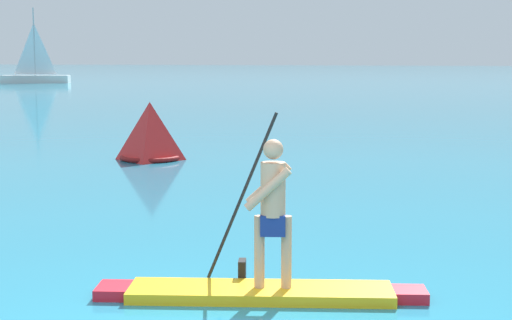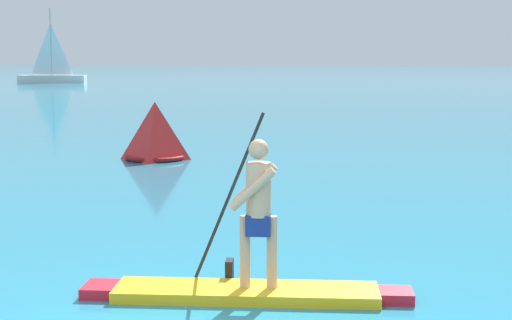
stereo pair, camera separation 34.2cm
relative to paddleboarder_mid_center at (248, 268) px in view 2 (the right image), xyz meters
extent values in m
cube|color=yellow|center=(-0.01, -0.01, -0.26)|extent=(2.86, 1.20, 0.12)
cube|color=red|center=(-1.55, -0.34, -0.26)|extent=(0.43, 0.51, 0.12)
cube|color=red|center=(1.52, 0.32, -0.26)|extent=(0.42, 0.44, 0.12)
cylinder|color=tan|center=(-0.03, -0.02, 0.18)|extent=(0.11, 0.11, 0.77)
cylinder|color=tan|center=(0.25, 0.04, 0.18)|extent=(0.11, 0.11, 0.77)
cube|color=navy|center=(0.11, 0.01, 0.47)|extent=(0.30, 0.27, 0.22)
cylinder|color=tan|center=(0.11, 0.01, 0.85)|extent=(0.26, 0.26, 0.57)
sphere|color=tan|center=(0.11, 0.01, 1.26)|extent=(0.21, 0.21, 0.21)
cylinder|color=tan|center=(0.10, -0.15, 0.87)|extent=(0.49, 0.19, 0.47)
cylinder|color=tan|center=(0.03, 0.15, 0.87)|extent=(0.49, 0.19, 0.47)
cylinder|color=black|center=(-0.32, 0.35, 0.69)|extent=(0.77, 0.20, 1.86)
cube|color=black|center=(-0.32, 0.35, -0.18)|extent=(0.12, 0.21, 0.32)
pyramid|color=red|center=(-5.35, 9.92, 0.40)|extent=(1.48, 1.48, 1.43)
torus|color=maroon|center=(-5.35, 9.92, -0.26)|extent=(1.52, 1.52, 0.12)
cube|color=white|center=(-37.58, 59.05, 0.05)|extent=(6.63, 3.21, 0.75)
cylinder|color=#B2B2B7|center=(-37.58, 59.05, 3.66)|extent=(0.12, 0.12, 6.46)
pyramid|color=white|center=(-37.58, 59.05, 3.00)|extent=(2.83, 0.89, 4.94)
camera|label=1|loc=(1.90, -7.57, 2.21)|focal=53.51mm
camera|label=2|loc=(2.23, -7.48, 2.21)|focal=53.51mm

